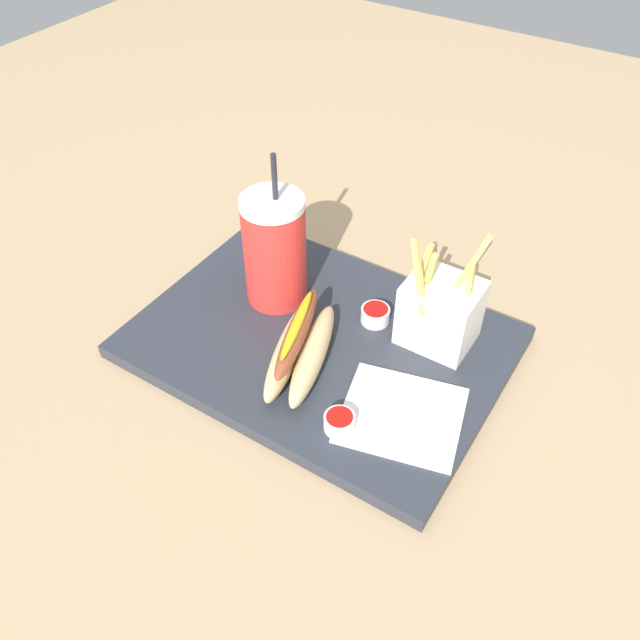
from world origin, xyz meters
TOP-DOWN VIEW (x-y plane):
  - ground_plane at (0.00, 0.00)m, footprint 2.40×2.40m
  - food_tray at (0.00, 0.00)m, footprint 0.46×0.33m
  - soda_cup at (-0.09, 0.04)m, footprint 0.08×0.08m
  - fries_basket at (0.13, 0.08)m, footprint 0.09×0.08m
  - hot_dog_1 at (0.00, -0.05)m, footprint 0.11×0.18m
  - ketchup_cup_1 at (0.10, -0.11)m, footprint 0.04×0.04m
  - ketchup_cup_2 at (0.05, 0.06)m, footprint 0.04×0.04m
  - napkin_stack at (0.15, -0.06)m, footprint 0.16×0.15m

SIDE VIEW (x-z plane):
  - ground_plane at x=0.00m, z-range -0.02..0.00m
  - food_tray at x=0.00m, z-range 0.00..0.02m
  - napkin_stack at x=0.15m, z-range 0.02..0.02m
  - ketchup_cup_1 at x=0.10m, z-range 0.02..0.04m
  - ketchup_cup_2 at x=0.05m, z-range 0.02..0.04m
  - hot_dog_1 at x=0.00m, z-range 0.01..0.08m
  - fries_basket at x=0.13m, z-range -0.01..0.15m
  - soda_cup at x=-0.09m, z-range -0.01..0.21m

